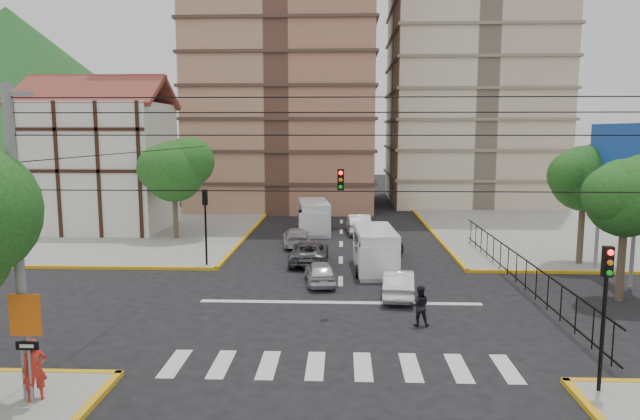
{
  "coord_description": "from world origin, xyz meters",
  "views": [
    {
      "loc": [
        0.09,
        -24.31,
        7.86
      ],
      "look_at": [
        -1.02,
        3.49,
        4.0
      ],
      "focal_mm": 32.0,
      "sensor_mm": 36.0,
      "label": 1
    }
  ],
  "objects_px": {
    "van_left_lane": "(314,218)",
    "traffic_light_nw": "(205,214)",
    "pedestrian_sw_corner": "(35,370)",
    "pedestrian_crosswalk": "(419,306)",
    "district_sign": "(26,325)",
    "car_silver_front_left": "(320,272)",
    "van_right_lane": "(375,251)",
    "car_white_front_right": "(398,283)",
    "traffic_light_se": "(605,294)"
  },
  "relations": [
    {
      "from": "car_silver_front_left",
      "to": "van_right_lane",
      "type": "bearing_deg",
      "value": -146.03
    },
    {
      "from": "traffic_light_se",
      "to": "van_left_lane",
      "type": "distance_m",
      "value": 28.91
    },
    {
      "from": "pedestrian_crosswalk",
      "to": "pedestrian_sw_corner",
      "type": "bearing_deg",
      "value": 34.32
    },
    {
      "from": "pedestrian_sw_corner",
      "to": "pedestrian_crosswalk",
      "type": "xyz_separation_m",
      "value": [
        11.97,
        7.24,
        -0.22
      ]
    },
    {
      "from": "car_white_front_right",
      "to": "pedestrian_crosswalk",
      "type": "relative_size",
      "value": 2.43
    },
    {
      "from": "traffic_light_se",
      "to": "pedestrian_crosswalk",
      "type": "xyz_separation_m",
      "value": [
        -4.57,
        5.97,
        -2.28
      ]
    },
    {
      "from": "van_left_lane",
      "to": "traffic_light_nw",
      "type": "bearing_deg",
      "value": -123.45
    },
    {
      "from": "pedestrian_sw_corner",
      "to": "district_sign",
      "type": "bearing_deg",
      "value": -144.85
    },
    {
      "from": "traffic_light_se",
      "to": "pedestrian_sw_corner",
      "type": "relative_size",
      "value": 2.43
    },
    {
      "from": "van_right_lane",
      "to": "pedestrian_sw_corner",
      "type": "relative_size",
      "value": 3.01
    },
    {
      "from": "district_sign",
      "to": "van_left_lane",
      "type": "relative_size",
      "value": 0.56
    },
    {
      "from": "traffic_light_nw",
      "to": "van_right_lane",
      "type": "xyz_separation_m",
      "value": [
        9.73,
        -0.73,
        -1.94
      ]
    },
    {
      "from": "traffic_light_se",
      "to": "van_right_lane",
      "type": "height_order",
      "value": "traffic_light_se"
    },
    {
      "from": "traffic_light_se",
      "to": "traffic_light_nw",
      "type": "bearing_deg",
      "value": 135.0
    },
    {
      "from": "car_silver_front_left",
      "to": "traffic_light_nw",
      "type": "bearing_deg",
      "value": -34.15
    },
    {
      "from": "van_right_lane",
      "to": "pedestrian_sw_corner",
      "type": "distance_m",
      "value": 19.35
    },
    {
      "from": "van_left_lane",
      "to": "car_white_front_right",
      "type": "bearing_deg",
      "value": -81.18
    },
    {
      "from": "traffic_light_se",
      "to": "traffic_light_nw",
      "type": "relative_size",
      "value": 1.0
    },
    {
      "from": "traffic_light_se",
      "to": "car_white_front_right",
      "type": "height_order",
      "value": "traffic_light_se"
    },
    {
      "from": "pedestrian_sw_corner",
      "to": "car_white_front_right",
      "type": "bearing_deg",
      "value": 9.53
    },
    {
      "from": "pedestrian_sw_corner",
      "to": "car_silver_front_left",
      "type": "bearing_deg",
      "value": 25.42
    },
    {
      "from": "district_sign",
      "to": "car_white_front_right",
      "type": "relative_size",
      "value": 0.79
    },
    {
      "from": "traffic_light_nw",
      "to": "pedestrian_crosswalk",
      "type": "xyz_separation_m",
      "value": [
        11.03,
        -9.63,
        -2.28
      ]
    },
    {
      "from": "traffic_light_se",
      "to": "pedestrian_crosswalk",
      "type": "relative_size",
      "value": 2.63
    },
    {
      "from": "pedestrian_sw_corner",
      "to": "traffic_light_se",
      "type": "bearing_deg",
      "value": -30.52
    },
    {
      "from": "van_right_lane",
      "to": "pedestrian_crosswalk",
      "type": "xyz_separation_m",
      "value": [
        1.29,
        -8.89,
        -0.34
      ]
    },
    {
      "from": "van_right_lane",
      "to": "car_silver_front_left",
      "type": "xyz_separation_m",
      "value": [
        -2.98,
        -2.64,
        -0.56
      ]
    },
    {
      "from": "district_sign",
      "to": "pedestrian_sw_corner",
      "type": "relative_size",
      "value": 1.77
    },
    {
      "from": "van_right_lane",
      "to": "pedestrian_crosswalk",
      "type": "relative_size",
      "value": 3.27
    },
    {
      "from": "car_white_front_right",
      "to": "district_sign",
      "type": "bearing_deg",
      "value": 50.03
    },
    {
      "from": "car_silver_front_left",
      "to": "car_white_front_right",
      "type": "relative_size",
      "value": 0.89
    },
    {
      "from": "van_right_lane",
      "to": "pedestrian_crosswalk",
      "type": "bearing_deg",
      "value": -85.0
    },
    {
      "from": "district_sign",
      "to": "pedestrian_sw_corner",
      "type": "distance_m",
      "value": 1.41
    },
    {
      "from": "district_sign",
      "to": "car_silver_front_left",
      "type": "height_order",
      "value": "district_sign"
    },
    {
      "from": "van_left_lane",
      "to": "pedestrian_sw_corner",
      "type": "bearing_deg",
      "value": -110.33
    },
    {
      "from": "traffic_light_se",
      "to": "traffic_light_nw",
      "type": "distance_m",
      "value": 22.06
    },
    {
      "from": "pedestrian_crosswalk",
      "to": "van_left_lane",
      "type": "bearing_deg",
      "value": -72.56
    },
    {
      "from": "district_sign",
      "to": "van_right_lane",
      "type": "distance_m",
      "value": 19.56
    },
    {
      "from": "van_right_lane",
      "to": "traffic_light_nw",
      "type": "bearing_deg",
      "value": 172.41
    },
    {
      "from": "traffic_light_nw",
      "to": "van_left_lane",
      "type": "xyz_separation_m",
      "value": [
        5.65,
        11.48,
        -1.92
      ]
    },
    {
      "from": "van_left_lane",
      "to": "car_silver_front_left",
      "type": "xyz_separation_m",
      "value": [
        1.1,
        -14.86,
        -0.58
      ]
    },
    {
      "from": "traffic_light_nw",
      "to": "car_white_front_right",
      "type": "relative_size",
      "value": 1.08
    },
    {
      "from": "traffic_light_nw",
      "to": "pedestrian_crosswalk",
      "type": "distance_m",
      "value": 14.81
    },
    {
      "from": "traffic_light_se",
      "to": "district_sign",
      "type": "xyz_separation_m",
      "value": [
        -16.6,
        -1.44,
        -0.66
      ]
    },
    {
      "from": "district_sign",
      "to": "car_silver_front_left",
      "type": "xyz_separation_m",
      "value": [
        7.75,
        13.66,
        -1.84
      ]
    },
    {
      "from": "traffic_light_se",
      "to": "car_white_front_right",
      "type": "relative_size",
      "value": 1.08
    },
    {
      "from": "traffic_light_se",
      "to": "pedestrian_crosswalk",
      "type": "bearing_deg",
      "value": 127.44
    },
    {
      "from": "car_silver_front_left",
      "to": "pedestrian_crosswalk",
      "type": "bearing_deg",
      "value": 116.83
    },
    {
      "from": "pedestrian_sw_corner",
      "to": "traffic_light_nw",
      "type": "bearing_deg",
      "value": 51.91
    },
    {
      "from": "pedestrian_crosswalk",
      "to": "van_right_lane",
      "type": "bearing_deg",
      "value": -78.58
    }
  ]
}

